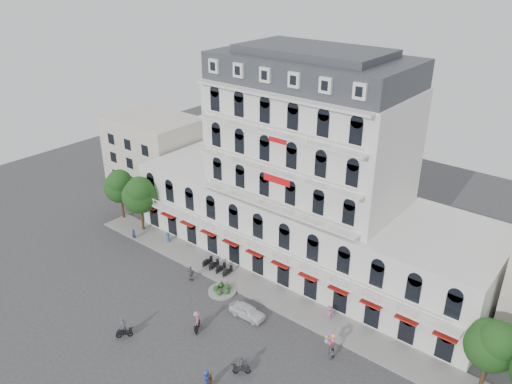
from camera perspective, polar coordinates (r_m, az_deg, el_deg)
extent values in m
plane|color=#38383A|center=(52.65, -5.96, -15.58)|extent=(120.00, 120.00, 0.00)
cube|color=gray|center=(57.79, 0.41, -11.05)|extent=(53.00, 4.00, 0.16)
cube|color=silver|center=(61.58, 5.67, -3.80)|extent=(45.00, 14.00, 9.00)
cube|color=silver|center=(57.06, 6.14, 5.89)|extent=(22.00, 12.00, 13.00)
cube|color=#2D3035|center=(54.93, 6.53, 13.78)|extent=(21.56, 11.76, 3.00)
cube|color=#2D3035|center=(54.58, 6.63, 15.73)|extent=(15.84, 8.64, 0.80)
cube|color=#B21E15|center=(56.82, 1.37, -7.57)|extent=(40.50, 1.00, 0.15)
cube|color=#B50B10|center=(53.27, 2.38, 1.68)|extent=(3.50, 0.10, 1.40)
cube|color=beige|center=(80.80, -11.44, 4.28)|extent=(14.00, 10.00, 12.00)
cylinder|color=gray|center=(57.54, -3.88, -11.25)|extent=(3.20, 3.20, 0.24)
cylinder|color=black|center=(57.08, -3.90, -10.62)|extent=(0.08, 0.08, 1.40)
sphere|color=#1A4F1E|center=(56.96, -3.36, -11.26)|extent=(0.70, 0.70, 0.70)
sphere|color=#1A4F1E|center=(57.61, -3.27, -10.77)|extent=(0.70, 0.70, 0.70)
sphere|color=#1A4F1E|center=(57.90, -4.02, -10.59)|extent=(0.70, 0.70, 0.70)
sphere|color=#1A4F1E|center=(57.43, -4.59, -10.95)|extent=(0.70, 0.70, 0.70)
sphere|color=#1A4F1E|center=(56.84, -4.20, -11.37)|extent=(0.70, 0.70, 0.70)
cylinder|color=#382314|center=(74.05, -15.01, -1.71)|extent=(0.36, 0.36, 3.52)
sphere|color=#123915|center=(72.70, -15.29, 0.54)|extent=(4.48, 4.48, 4.48)
sphere|color=#123915|center=(71.75, -15.33, 1.11)|extent=(3.52, 3.52, 3.52)
sphere|color=#123915|center=(72.90, -15.35, 1.16)|extent=(3.20, 3.20, 3.20)
cylinder|color=#382314|center=(70.10, -12.87, -2.96)|extent=(0.36, 0.36, 3.74)
sphere|color=#123915|center=(68.59, -13.14, -0.46)|extent=(4.76, 4.76, 4.76)
sphere|color=#123915|center=(67.60, -13.17, 0.18)|extent=(3.74, 3.74, 3.74)
sphere|color=#123915|center=(68.76, -13.22, 0.23)|extent=(3.40, 3.40, 3.40)
cylinder|color=#382314|center=(49.90, 24.56, -18.38)|extent=(0.36, 0.36, 3.43)
sphere|color=#123915|center=(47.91, 25.25, -15.64)|extent=(4.37, 4.37, 4.37)
sphere|color=#123915|center=(47.01, 25.97, -15.09)|extent=(3.43, 3.43, 3.43)
sphere|color=#123915|center=(47.81, 25.02, -14.72)|extent=(3.12, 3.12, 3.12)
imported|color=white|center=(53.75, -1.01, -13.46)|extent=(4.15, 1.82, 1.39)
cube|color=black|center=(53.07, -14.84, -15.28)|extent=(1.24, 1.37, 0.35)
torus|color=black|center=(53.19, -14.19, -15.46)|extent=(0.48, 0.54, 0.60)
torus|color=black|center=(53.31, -15.41, -15.53)|extent=(0.48, 0.54, 0.60)
imported|color=#4E4D54|center=(52.55, -14.94, -14.60)|extent=(0.77, 0.79, 1.83)
torus|color=black|center=(47.34, -5.32, -20.87)|extent=(0.30, 0.61, 0.60)
imported|color=navy|center=(46.27, -5.68, -20.43)|extent=(0.78, 0.97, 1.72)
cube|color=#222427|center=(47.94, -1.65, -19.54)|extent=(1.41, 1.19, 0.35)
torus|color=black|center=(48.16, -2.34, -19.74)|extent=(0.55, 0.46, 0.60)
torus|color=black|center=(48.11, -0.95, -19.78)|extent=(0.55, 0.46, 0.60)
imported|color=slate|center=(47.47, -1.66, -18.96)|extent=(0.95, 0.85, 1.54)
cube|color=black|center=(52.53, -6.74, -14.95)|extent=(1.14, 1.43, 0.35)
torus|color=black|center=(52.30, -6.83, -15.56)|extent=(0.44, 0.56, 0.60)
torus|color=black|center=(53.11, -6.61, -14.79)|extent=(0.44, 0.56, 0.60)
imported|color=#C96A84|center=(52.01, -6.78, -14.26)|extent=(1.23, 1.36, 1.83)
imported|color=#2A597E|center=(67.12, -10.02, -5.14)|extent=(0.80, 0.60, 1.49)
imported|color=#54545B|center=(59.25, -7.45, -9.23)|extent=(1.20, 0.74, 1.91)
imported|color=#BA6293|center=(53.75, 8.35, -13.54)|extent=(1.27, 1.01, 1.72)
imported|color=navy|center=(68.70, -13.78, -4.75)|extent=(0.66, 0.62, 1.52)
imported|color=#56575E|center=(49.59, 8.59, -17.68)|extent=(0.59, 0.75, 1.53)
cylinder|color=black|center=(49.76, 8.38, -17.11)|extent=(0.04, 0.04, 2.00)
sphere|color=#E54C99|center=(48.97, 8.82, -16.41)|extent=(0.44, 0.44, 0.44)
sphere|color=yellow|center=(49.10, 8.85, -15.95)|extent=(0.44, 0.44, 0.44)
sphere|color=#994CD8|center=(49.21, 8.48, -15.78)|extent=(0.44, 0.44, 0.44)
sphere|color=orange|center=(49.20, 8.10, -16.06)|extent=(0.44, 0.44, 0.44)
sphere|color=#4CB2E5|center=(49.08, 8.07, -16.53)|extent=(0.44, 0.44, 0.44)
sphere|color=#D8334C|center=(48.99, 8.44, -16.73)|extent=(0.44, 0.44, 0.44)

